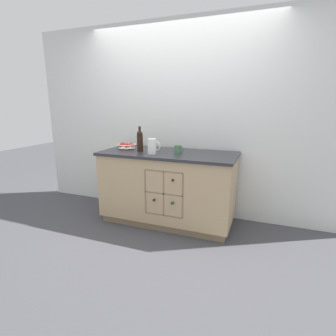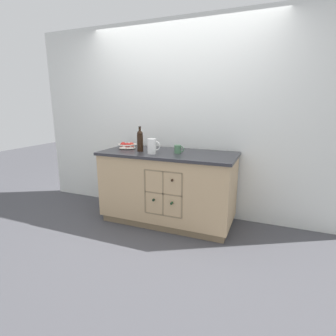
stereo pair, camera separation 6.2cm
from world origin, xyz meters
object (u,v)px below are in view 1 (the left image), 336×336
Objects in this scene: ceramic_mug at (178,149)px; standing_wine_bottle at (140,140)px; white_pitcher at (152,146)px; fruit_bowl at (127,146)px.

standing_wine_bottle is (-0.48, -0.07, 0.09)m from ceramic_mug.
white_pitcher is at bearing -149.90° from ceramic_mug.
white_pitcher reaches higher than fruit_bowl.
ceramic_mug is 0.39× the size of standing_wine_bottle.
fruit_bowl is 1.37× the size of white_pitcher.
white_pitcher is 0.23m from standing_wine_bottle.
standing_wine_bottle is at bearing 156.42° from white_pitcher.
fruit_bowl is at bearing 153.93° from standing_wine_bottle.
ceramic_mug reaches higher than fruit_bowl.
fruit_bowl is 0.31m from standing_wine_bottle.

